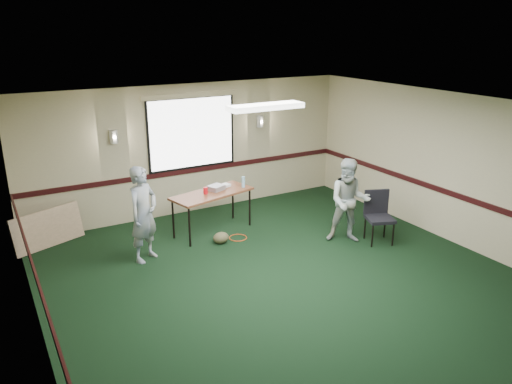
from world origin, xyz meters
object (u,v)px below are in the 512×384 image
projector (216,188)px  person_left (144,214)px  person_right (349,201)px  folding_table (212,195)px  conference_chair (378,212)px

projector → person_left: size_ratio=0.17×
projector → person_right: person_right is taller
folding_table → projector: projector is taller
person_right → person_left: bearing=-163.0°
conference_chair → person_left: size_ratio=0.58×
folding_table → projector: (0.13, 0.09, 0.11)m
folding_table → person_left: size_ratio=1.03×
folding_table → conference_chair: (2.47, -1.87, -0.19)m
folding_table → person_right: bearing=-53.3°
folding_table → person_right: (1.97, -1.62, 0.04)m
folding_table → projector: bearing=21.0°
projector → person_left: bearing=178.8°
conference_chair → person_right: bearing=174.9°
folding_table → person_left: 1.59m
conference_chair → person_right: size_ratio=0.60×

